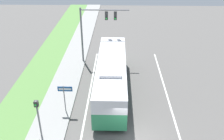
{
  "coord_description": "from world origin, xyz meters",
  "views": [
    {
      "loc": [
        -1.0,
        -13.46,
        12.96
      ],
      "look_at": [
        -1.53,
        7.54,
        1.7
      ],
      "focal_mm": 40.0,
      "sensor_mm": 36.0,
      "label": 1
    }
  ],
  "objects_px": {
    "bus": "(112,74)",
    "signal_gantry": "(95,24)",
    "pedestrian_signal": "(38,113)",
    "street_sign": "(65,94)"
  },
  "relations": [
    {
      "from": "pedestrian_signal",
      "to": "street_sign",
      "type": "relative_size",
      "value": 1.26
    },
    {
      "from": "signal_gantry",
      "to": "pedestrian_signal",
      "type": "xyz_separation_m",
      "value": [
        -3.02,
        -12.65,
        -2.32
      ]
    },
    {
      "from": "bus",
      "to": "signal_gantry",
      "type": "relative_size",
      "value": 1.92
    },
    {
      "from": "bus",
      "to": "pedestrian_signal",
      "type": "bearing_deg",
      "value": -128.03
    },
    {
      "from": "signal_gantry",
      "to": "pedestrian_signal",
      "type": "distance_m",
      "value": 13.21
    },
    {
      "from": "pedestrian_signal",
      "to": "bus",
      "type": "bearing_deg",
      "value": 51.97
    },
    {
      "from": "signal_gantry",
      "to": "pedestrian_signal",
      "type": "bearing_deg",
      "value": -103.43
    },
    {
      "from": "pedestrian_signal",
      "to": "street_sign",
      "type": "height_order",
      "value": "pedestrian_signal"
    },
    {
      "from": "signal_gantry",
      "to": "street_sign",
      "type": "distance_m",
      "value": 10.17
    },
    {
      "from": "pedestrian_signal",
      "to": "street_sign",
      "type": "xyz_separation_m",
      "value": [
        1.27,
        3.0,
        -0.38
      ]
    }
  ]
}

